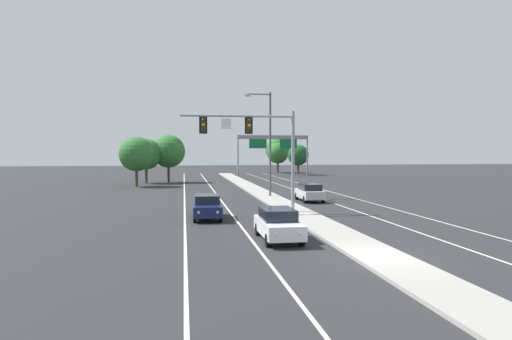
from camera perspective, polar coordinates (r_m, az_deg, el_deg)
ground_plane at (r=19.91m, az=15.31°, el=-10.67°), size 260.00×260.00×0.00m
median_island at (r=36.82m, az=3.65°, el=-4.51°), size 2.40×110.00×0.15m
lane_stripe_oncoming_center at (r=43.02m, az=-4.55°, el=-3.62°), size 0.14×100.00×0.01m
lane_stripe_receding_center at (r=44.74m, az=7.56°, el=-3.40°), size 0.14×100.00×0.01m
edge_stripe_left at (r=42.89m, az=-8.96°, el=-3.66°), size 0.14×100.00×0.01m
edge_stripe_right at (r=45.79m, az=11.52°, el=-3.30°), size 0.14×100.00×0.01m
overhead_signal_mast at (r=32.24m, az=0.12°, el=3.95°), size 8.13×0.44×7.20m
street_lamp_median at (r=43.91m, az=1.51°, el=4.08°), size 2.58×0.28×10.00m
car_oncoming_white at (r=22.96m, az=2.80°, el=-6.77°), size 1.82×4.47×1.58m
car_oncoming_navy at (r=30.32m, az=-6.14°, el=-4.57°), size 1.92×4.51×1.58m
car_receding_silver at (r=40.94m, az=6.72°, el=-2.78°), size 1.86×4.49×1.58m
highway_sign_gantry at (r=83.65m, az=2.15°, el=3.49°), size 13.28×0.42×7.50m
tree_far_left_b at (r=59.40m, az=-14.77°, el=1.95°), size 4.39×4.39×6.36m
tree_far_right_c at (r=87.49m, az=5.32°, el=1.87°), size 4.01×4.01×5.80m
tree_far_left_a at (r=66.48m, az=-10.92°, el=2.32°), size 4.76×4.76×6.88m
tree_far_left_c at (r=65.44m, az=-13.62°, el=1.95°), size 4.34×4.34×6.28m
tree_far_right_b at (r=94.45m, az=2.75°, el=2.14°), size 4.40×4.40×6.37m
tree_far_right_a at (r=96.23m, az=2.77°, el=2.70°), size 5.38×5.38×7.79m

